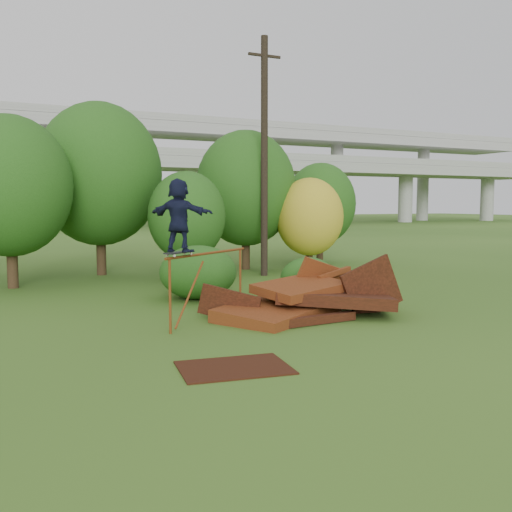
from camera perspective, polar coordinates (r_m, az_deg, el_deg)
name	(u,v)px	position (r m, az deg, el deg)	size (l,w,h in m)	color
ground	(325,330)	(13.44, 6.89, -7.38)	(240.00, 240.00, 0.00)	#2D5116
scrap_pile	(306,301)	(15.10, 4.98, -4.48)	(5.44, 3.52, 1.94)	#4F260E
grind_rail	(208,269)	(14.15, -4.79, -1.35)	(2.82, 1.98, 1.74)	brown
skateboard	(179,253)	(13.15, -7.66, 0.35)	(0.86, 0.70, 0.09)	black
skater	(179,215)	(13.11, -7.71, 4.07)	(1.55, 0.49, 1.67)	black
flat_plate	(234,368)	(10.36, -2.20, -11.09)	(1.95, 1.39, 0.03)	black
tree_0	(9,186)	(21.41, -23.44, 6.43)	(4.24, 4.24, 5.97)	black
tree_1	(99,174)	(24.24, -15.40, 7.87)	(5.05, 5.05, 7.03)	black
tree_2	(187,216)	(21.80, -6.93, 3.98)	(2.96, 2.96, 4.17)	black
tree_3	(246,188)	(25.38, -1.04, 6.77)	(4.44, 4.44, 6.16)	black
tree_4	(310,217)	(24.84, 5.38, 3.91)	(2.93, 2.93, 4.05)	black
tree_5	(320,204)	(28.66, 6.45, 5.21)	(3.53, 3.53, 4.96)	black
shrub_left	(198,272)	(17.62, -5.80, -1.62)	(2.39, 2.21, 1.66)	#1A4111
shrub_right	(308,277)	(17.97, 5.24, -2.13)	(1.77, 1.63, 1.26)	#1A4111
utility_pole	(264,156)	(23.20, 0.84, 9.96)	(1.40, 0.28, 9.52)	black
freeway_overpass	(39,142)	(74.62, -20.84, 10.60)	(160.00, 15.00, 13.70)	gray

